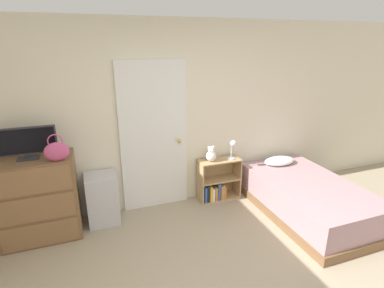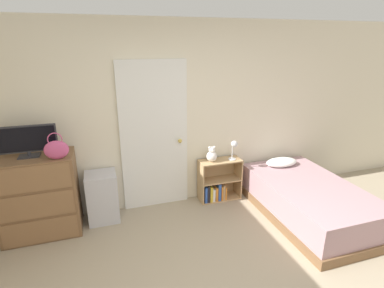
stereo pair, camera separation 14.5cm
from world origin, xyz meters
name	(u,v)px [view 1 (the left image)]	position (x,y,z in m)	size (l,w,h in m)	color
wall_back	(169,117)	(0.00, 2.27, 1.27)	(10.00, 0.06, 2.55)	beige
door_closed	(154,138)	(-0.24, 2.22, 1.02)	(0.92, 0.09, 2.05)	white
dresser	(39,199)	(-1.70, 1.96, 0.51)	(0.88, 0.51, 1.01)	brown
tv	(25,142)	(-1.73, 1.98, 1.20)	(0.64, 0.16, 0.37)	#2D2D33
handbag	(57,151)	(-1.42, 1.80, 1.12)	(0.26, 0.10, 0.31)	#C64C7F
storage_bin	(102,199)	(-0.99, 2.04, 0.33)	(0.39, 0.36, 0.66)	silver
bookshelf	(216,184)	(0.64, 2.09, 0.23)	(0.62, 0.26, 0.62)	tan
teddy_bear	(211,155)	(0.55, 2.09, 0.72)	(0.15, 0.15, 0.23)	silver
desk_lamp	(233,146)	(0.88, 2.05, 0.83)	(0.12, 0.12, 0.29)	silver
bed	(307,197)	(1.65, 1.29, 0.24)	(1.11, 1.89, 0.58)	brown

